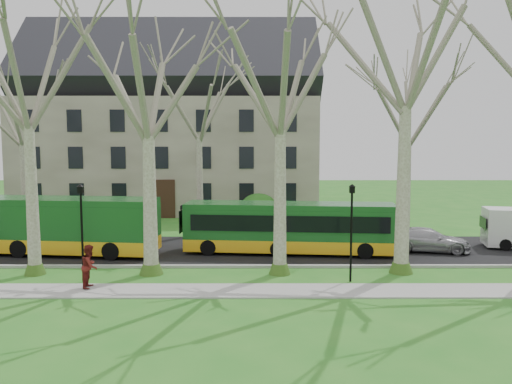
# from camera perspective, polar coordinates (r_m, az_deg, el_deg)

# --- Properties ---
(ground) EXTENTS (120.00, 120.00, 0.00)m
(ground) POSITION_cam_1_polar(r_m,az_deg,el_deg) (23.79, -4.29, -9.51)
(ground) COLOR #277020
(ground) RESTS_ON ground
(sidewalk) EXTENTS (70.00, 2.00, 0.06)m
(sidewalk) POSITION_cam_1_polar(r_m,az_deg,el_deg) (21.39, -4.78, -11.19)
(sidewalk) COLOR gray
(sidewalk) RESTS_ON ground
(road) EXTENTS (80.00, 8.00, 0.06)m
(road) POSITION_cam_1_polar(r_m,az_deg,el_deg) (29.12, -3.49, -6.63)
(road) COLOR black
(road) RESTS_ON ground
(curb) EXTENTS (80.00, 0.25, 0.14)m
(curb) POSITION_cam_1_polar(r_m,az_deg,el_deg) (25.22, -4.04, -8.47)
(curb) COLOR #A5A39E
(curb) RESTS_ON ground
(building) EXTENTS (26.50, 12.20, 16.00)m
(building) POSITION_cam_1_polar(r_m,az_deg,el_deg) (47.57, -9.52, 7.81)
(building) COLOR slate
(building) RESTS_ON ground
(tree_row_verge) EXTENTS (49.00, 7.00, 14.00)m
(tree_row_verge) POSITION_cam_1_polar(r_m,az_deg,el_deg) (23.28, -4.36, 7.56)
(tree_row_verge) COLOR gray
(tree_row_verge) RESTS_ON ground
(tree_row_far) EXTENTS (33.00, 7.00, 12.00)m
(tree_row_far) POSITION_cam_1_polar(r_m,az_deg,el_deg) (34.04, -5.26, 5.26)
(tree_row_far) COLOR gray
(tree_row_far) RESTS_ON ground
(lamp_row) EXTENTS (36.22, 0.22, 4.30)m
(lamp_row) POSITION_cam_1_polar(r_m,az_deg,el_deg) (22.27, -4.52, -3.79)
(lamp_row) COLOR black
(lamp_row) RESTS_ON ground
(hedges) EXTENTS (30.60, 8.60, 2.00)m
(hedges) POSITION_cam_1_polar(r_m,az_deg,el_deg) (37.81, -9.82, -2.36)
(hedges) COLOR #1B5317
(hedges) RESTS_ON ground
(bus_lead) EXTENTS (13.12, 4.17, 3.22)m
(bus_lead) POSITION_cam_1_polar(r_m,az_deg,el_deg) (30.33, -23.28, -3.43)
(bus_lead) COLOR #17501E
(bus_lead) RESTS_ON road
(bus_follow) EXTENTS (11.78, 3.51, 2.90)m
(bus_follow) POSITION_cam_1_polar(r_m,az_deg,el_deg) (28.02, 3.84, -4.03)
(bus_follow) COLOR #17501E
(bus_follow) RESTS_ON road
(sedan) EXTENTS (4.84, 2.71, 1.33)m
(sedan) POSITION_cam_1_polar(r_m,az_deg,el_deg) (30.10, 19.05, -5.18)
(sedan) COLOR #A6A5AA
(sedan) RESTS_ON road
(pedestrian_b) EXTENTS (0.71, 0.91, 1.85)m
(pedestrian_b) POSITION_cam_1_polar(r_m,az_deg,el_deg) (22.62, -18.46, -8.03)
(pedestrian_b) COLOR maroon
(pedestrian_b) RESTS_ON sidewalk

